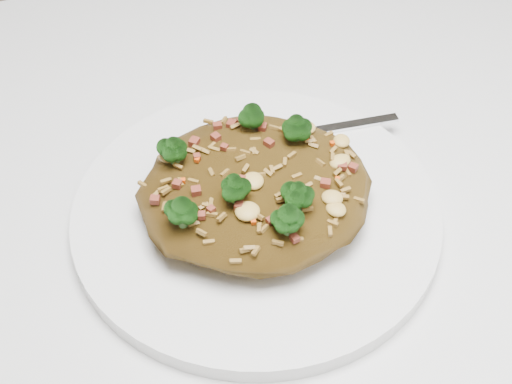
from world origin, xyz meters
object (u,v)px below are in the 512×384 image
fork (312,132)px  plate (256,212)px  dining_table (150,357)px  fried_rice (255,181)px

fork → plate: bearing=-133.6°
dining_table → fork: size_ratio=7.38×
dining_table → plate: 0.14m
plate → fried_rice: size_ratio=1.62×
fork → dining_table: bearing=-145.7°
plate → dining_table: bearing=-160.7°
fried_rice → fork: 0.09m
plate → fork: (0.07, 0.06, 0.01)m
fork → fried_rice: bearing=-133.6°
fried_rice → fork: size_ratio=1.02×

